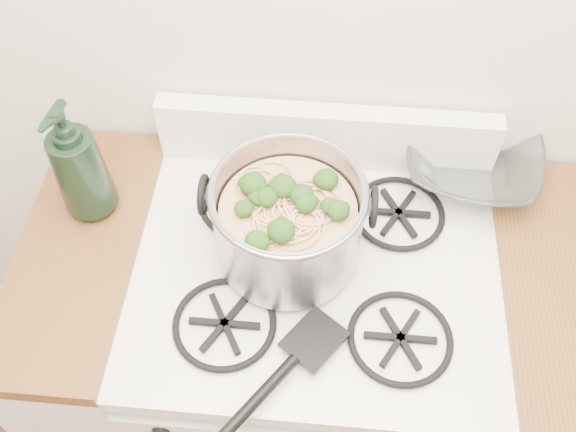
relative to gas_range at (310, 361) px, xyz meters
The scene contains 6 objects.
gas_range is the anchor object (origin of this frame).
counter_left 0.51m from the gas_range, behind, with size 0.25×0.65×0.92m.
stock_pot 0.58m from the gas_range, 154.25° to the left, with size 0.33×0.30×0.20m.
spatula 0.53m from the gas_range, 87.99° to the right, with size 0.29×0.31×0.02m, color black, non-canonical shape.
glass_bowl 0.66m from the gas_range, 40.21° to the left, with size 0.12×0.12×0.03m, color white.
bottle 0.81m from the gas_range, 167.87° to the left, with size 0.11×0.11×0.30m, color black.
Camera 1 is at (0.00, 0.56, 2.04)m, focal length 40.00 mm.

